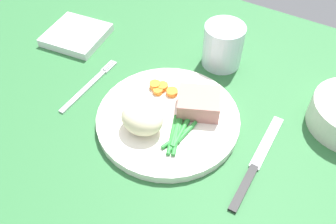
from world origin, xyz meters
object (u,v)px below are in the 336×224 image
Objects in this scene: dinner_plate at (168,119)px; water_glass at (223,48)px; knife at (256,163)px; napkin at (76,35)px; fork at (88,86)px; meat_portion at (196,102)px.

water_glass reaches higher than dinner_plate.
napkin reaches higher than knife.
fork is 27.34cm from water_glass.
water_glass is at bearing 98.06° from meat_portion.
dinner_plate is 2.85× the size of water_glass.
meat_portion is 14.25cm from knife.
knife is 25.15cm from water_glass.
dinner_plate is 19.51cm from water_glass.
fork is (-17.64, -0.26, -0.60)cm from dinner_plate.
dinner_plate is 2.06× the size of napkin.
fork is 1.90× the size of water_glass.
water_glass reaches higher than fork.
meat_portion reaches higher than napkin.
meat_portion is 15.49cm from water_glass.
dinner_plate is at bearing -130.60° from meat_portion.
napkin is (-11.92, 10.76, 0.68)cm from fork.
water_glass reaches higher than napkin.
meat_portion reaches higher than dinner_plate.
dinner_plate is 16.63cm from knife.
fork is at bearing -168.75° from meat_portion.
water_glass reaches higher than knife.
meat_portion is at bearing 160.38° from knife.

